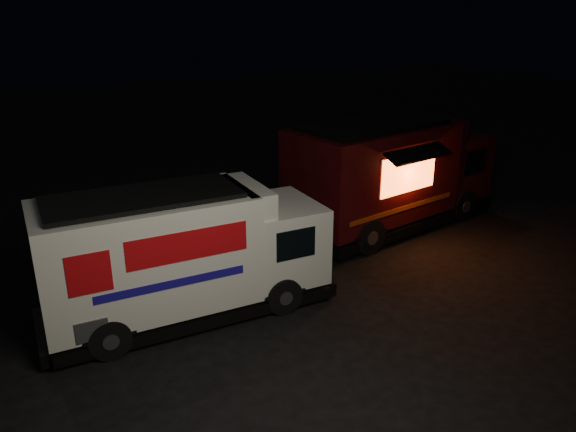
% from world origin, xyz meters
% --- Properties ---
extents(ground, '(80.00, 80.00, 0.00)m').
position_xyz_m(ground, '(0.00, 0.00, 0.00)').
color(ground, black).
rests_on(ground, ground).
extents(white_truck, '(6.10, 2.16, 2.75)m').
position_xyz_m(white_truck, '(-2.43, 1.23, 1.38)').
color(white_truck, silver).
rests_on(white_truck, ground).
extents(red_truck, '(7.14, 3.62, 3.17)m').
position_xyz_m(red_truck, '(4.49, 3.40, 1.59)').
color(red_truck, '#3D0B10').
rests_on(red_truck, ground).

